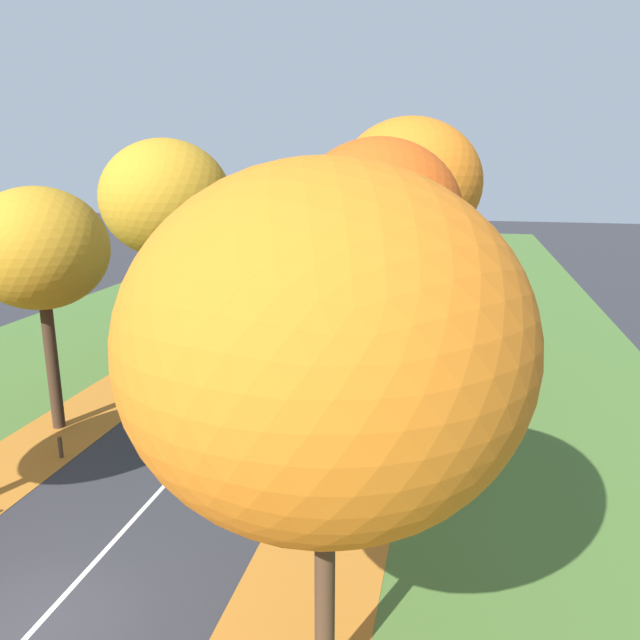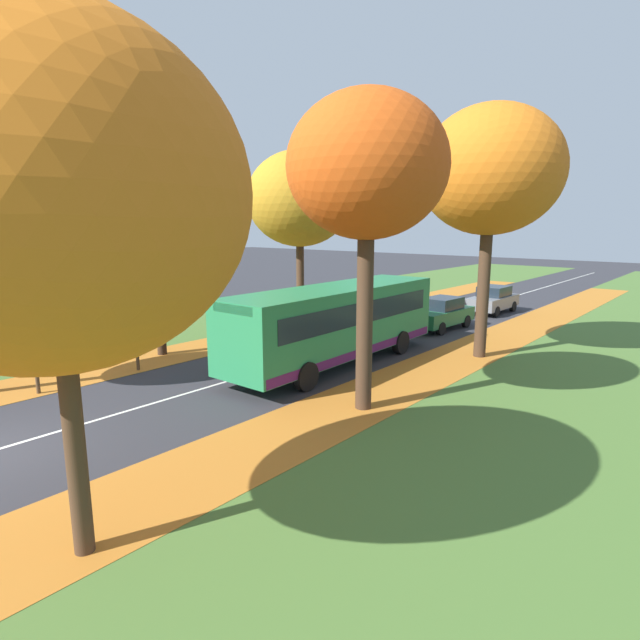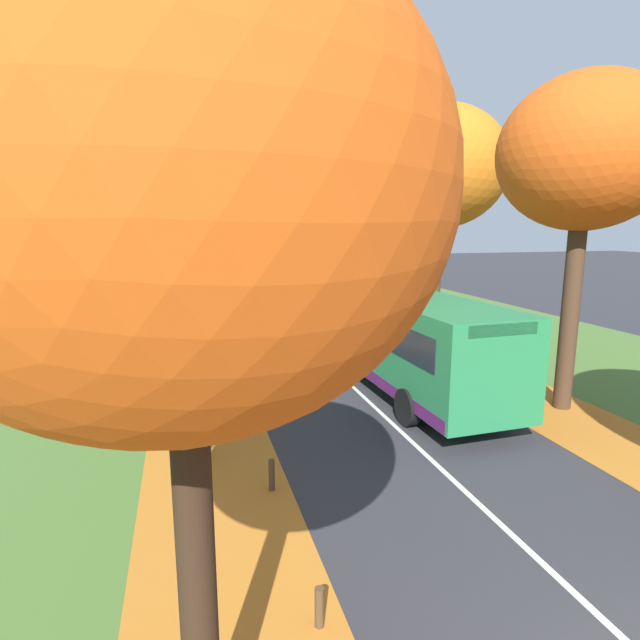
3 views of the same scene
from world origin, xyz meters
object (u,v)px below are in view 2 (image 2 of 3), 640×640
at_px(bus, 336,320).
at_px(car_green_lead, 441,313).
at_px(tree_right_near, 367,168).
at_px(tree_right_nearest, 50,194).
at_px(tree_right_mid, 490,171).
at_px(tree_left_near, 154,216).
at_px(tree_left_mid, 300,199).
at_px(car_grey_following, 493,300).
at_px(bollard_second, 38,385).
at_px(bollard_third, 138,362).

xyz_separation_m(bus, car_green_lead, (-0.03, 8.64, -0.89)).
distance_m(tree_right_near, car_green_lead, 13.78).
distance_m(tree_right_nearest, tree_right_mid, 16.22).
bearing_deg(tree_left_near, tree_left_mid, 90.06).
distance_m(tree_left_near, tree_right_mid, 13.14).
bearing_deg(tree_right_mid, bus, -129.45).
bearing_deg(tree_left_near, tree_right_nearest, -37.51).
relative_size(tree_right_mid, car_grey_following, 2.31).
bearing_deg(car_green_lead, tree_left_mid, -148.69).
xyz_separation_m(bollard_second, bus, (4.97, 8.92, 1.43)).
distance_m(tree_left_near, bollard_second, 7.65).
bearing_deg(tree_left_mid, car_grey_following, 57.96).
distance_m(bollard_second, bus, 10.31).
height_order(bollard_third, bus, bus).
xyz_separation_m(tree_right_near, car_green_lead, (-3.64, 11.88, -5.95)).
bearing_deg(tree_right_near, car_grey_following, 100.76).
height_order(tree_left_mid, tree_right_mid, tree_right_mid).
bearing_deg(tree_right_nearest, bollard_second, 163.70).
bearing_deg(bollard_third, tree_left_mid, 97.50).
bearing_deg(car_green_lead, tree_left_near, -117.15).
relative_size(tree_right_nearest, tree_right_mid, 0.85).
xyz_separation_m(tree_left_near, bus, (6.32, 3.63, -3.94)).
distance_m(bollard_second, car_grey_following, 24.57).
height_order(bollard_second, car_green_lead, car_green_lead).
xyz_separation_m(tree_left_mid, tree_right_mid, (10.12, -0.20, 0.69)).
relative_size(tree_right_near, car_grey_following, 2.08).
bearing_deg(tree_right_near, tree_right_nearest, -87.52).
height_order(tree_left_mid, bollard_second, tree_left_mid).
xyz_separation_m(tree_right_mid, bollard_third, (-8.76, -10.09, -6.96)).
xyz_separation_m(bollard_second, bollard_third, (0.00, 3.43, 0.04)).
height_order(tree_right_near, bus, tree_right_near).
bearing_deg(tree_right_mid, bollard_third, -130.98).
bearing_deg(bollard_third, car_grey_following, 76.11).
height_order(tree_right_near, car_green_lead, tree_right_near).
relative_size(tree_left_near, tree_right_nearest, 0.90).
relative_size(tree_left_mid, bollard_second, 16.39).
bearing_deg(tree_right_near, tree_right_mid, 88.70).
bearing_deg(tree_right_mid, tree_right_near, -91.30).
relative_size(tree_left_mid, tree_right_nearest, 1.09).
xyz_separation_m(tree_left_near, tree_right_nearest, (10.29, -7.90, 0.06)).
distance_m(tree_right_nearest, bollard_third, 12.06).
bearing_deg(tree_right_near, bus, 138.10).
bearing_deg(bus, tree_left_near, -150.10).
relative_size(bollard_second, bus, 0.05).
bearing_deg(car_grey_following, bollard_third, -103.89).
relative_size(tree_left_near, tree_right_mid, 0.77).
height_order(tree_right_mid, bollard_third, tree_right_mid).
xyz_separation_m(tree_right_mid, car_grey_following, (-3.67, 10.51, -6.47)).
xyz_separation_m(tree_right_near, bollard_third, (-8.58, -2.24, -6.45)).
distance_m(tree_left_mid, tree_right_mid, 10.14).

